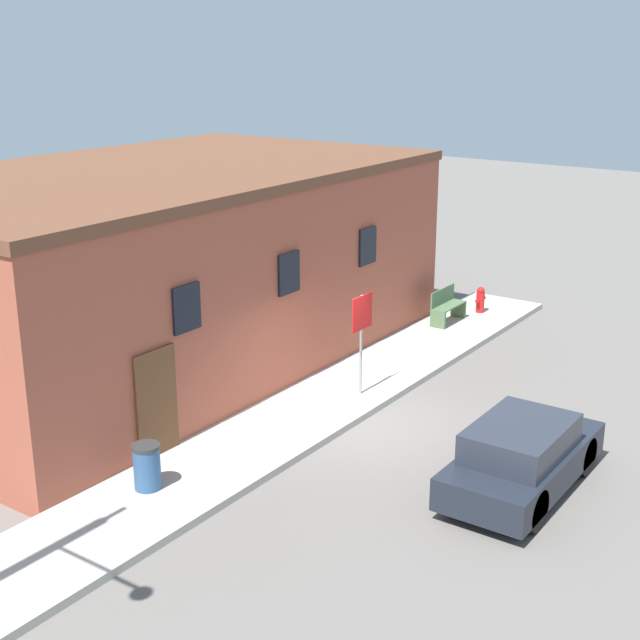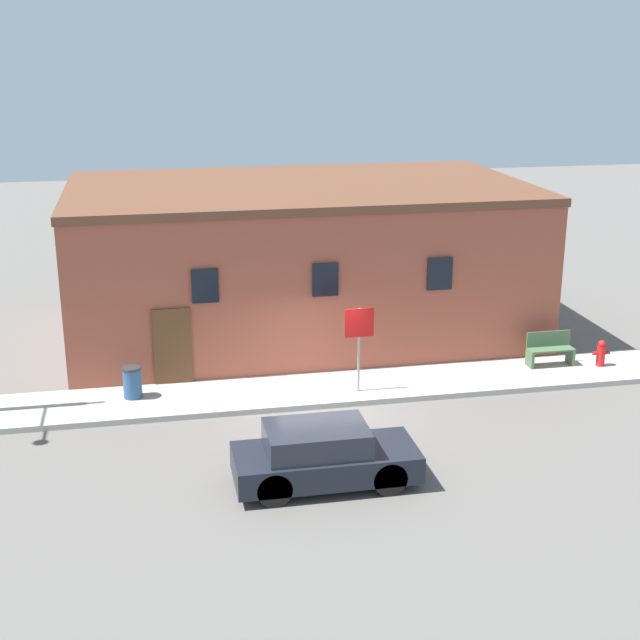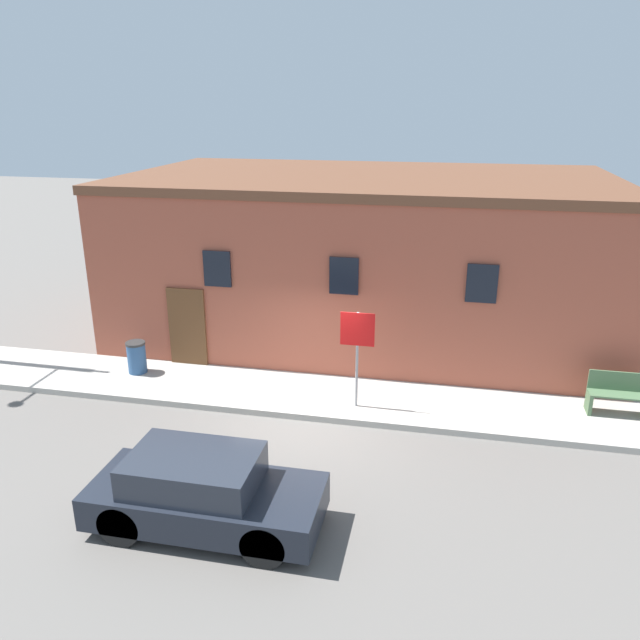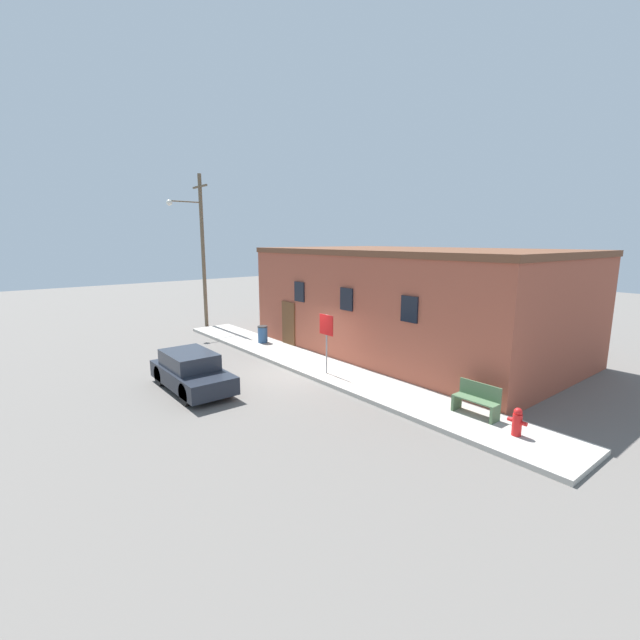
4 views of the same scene
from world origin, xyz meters
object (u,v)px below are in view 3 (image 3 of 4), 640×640
parked_car (203,493)px  stop_sign (357,341)px  bench (619,395)px  trash_bin (137,357)px

parked_car → stop_sign: bearing=67.6°
stop_sign → bench: stop_sign is taller
stop_sign → trash_bin: bearing=172.9°
bench → trash_bin: (-11.44, -0.14, -0.03)m
trash_bin → parked_car: parked_car is taller
bench → trash_bin: size_ratio=1.58×
stop_sign → bench: (5.70, 0.85, -1.14)m
trash_bin → parked_car: bearing=-53.2°
bench → parked_car: (-7.55, -5.34, 0.04)m
trash_bin → stop_sign: bearing=-7.1°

